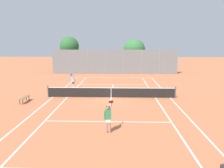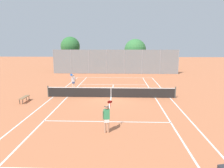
{
  "view_description": "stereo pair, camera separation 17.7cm",
  "coord_description": "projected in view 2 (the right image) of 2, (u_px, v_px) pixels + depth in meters",
  "views": [
    {
      "loc": [
        0.71,
        -19.85,
        5.04
      ],
      "look_at": [
        0.03,
        1.5,
        1.0
      ],
      "focal_mm": 35.0,
      "sensor_mm": 36.0,
      "label": 1
    },
    {
      "loc": [
        0.89,
        -19.84,
        5.04
      ],
      "look_at": [
        0.03,
        1.5,
        1.0
      ],
      "focal_mm": 35.0,
      "sensor_mm": 36.0,
      "label": 2
    }
  ],
  "objects": [
    {
      "name": "tennis_net",
      "position": [
        111.0,
        92.0,
        20.36
      ],
      "size": [
        12.0,
        0.1,
        1.07
      ],
      "color": "#474C47",
      "rests_on": "ground"
    },
    {
      "name": "tree_behind_right",
      "position": [
        136.0,
        50.0,
        38.25
      ],
      "size": [
        3.79,
        3.79,
        5.72
      ],
      "color": "brown",
      "rests_on": "ground"
    },
    {
      "name": "loose_tennis_ball_0",
      "position": [
        149.0,
        81.0,
        28.75
      ],
      "size": [
        0.07,
        0.07,
        0.07
      ],
      "primitive_type": "sphere",
      "color": "#D1DB33",
      "rests_on": "ground"
    },
    {
      "name": "courtside_bench",
      "position": [
        24.0,
        98.0,
        18.75
      ],
      "size": [
        0.36,
        1.5,
        0.47
      ],
      "color": "olive",
      "rests_on": "ground"
    },
    {
      "name": "player_far_left",
      "position": [
        73.0,
        81.0,
        24.07
      ],
      "size": [
        0.46,
        0.88,
        1.77
      ],
      "color": "beige",
      "rests_on": "ground"
    },
    {
      "name": "court_line_markings",
      "position": [
        111.0,
        97.0,
        20.45
      ],
      "size": [
        11.1,
        23.9,
        0.01
      ],
      "color": "white",
      "rests_on": "ground"
    },
    {
      "name": "loose_tennis_ball_3",
      "position": [
        80.0,
        90.0,
        23.29
      ],
      "size": [
        0.07,
        0.07,
        0.07
      ],
      "primitive_type": "sphere",
      "color": "#D1DB33",
      "rests_on": "ground"
    },
    {
      "name": "back_fence",
      "position": [
        115.0,
        62.0,
        35.76
      ],
      "size": [
        20.6,
        0.08,
        3.97
      ],
      "color": "gray",
      "rests_on": "ground"
    },
    {
      "name": "loose_tennis_ball_2",
      "position": [
        153.0,
        86.0,
        25.85
      ],
      "size": [
        0.07,
        0.07,
        0.07
      ],
      "primitive_type": "sphere",
      "color": "#D1DB33",
      "rests_on": "ground"
    },
    {
      "name": "loose_tennis_ball_4",
      "position": [
        111.0,
        81.0,
        29.44
      ],
      "size": [
        0.07,
        0.07,
        0.07
      ],
      "primitive_type": "sphere",
      "color": "#D1DB33",
      "rests_on": "ground"
    },
    {
      "name": "loose_tennis_ball_1",
      "position": [
        137.0,
        82.0,
        28.59
      ],
      "size": [
        0.07,
        0.07,
        0.07
      ],
      "primitive_type": "sphere",
      "color": "#D1DB33",
      "rests_on": "ground"
    },
    {
      "name": "ground_plane",
      "position": [
        111.0,
        97.0,
        20.45
      ],
      "size": [
        120.0,
        120.0,
        0.0
      ],
      "primitive_type": "plane",
      "color": "#C67047"
    },
    {
      "name": "player_near_side",
      "position": [
        107.0,
        117.0,
        12.27
      ],
      "size": [
        0.57,
        0.81,
        1.77
      ],
      "color": "tan",
      "rests_on": "ground"
    },
    {
      "name": "tree_behind_left",
      "position": [
        70.0,
        47.0,
        38.98
      ],
      "size": [
        3.4,
        3.4,
        6.13
      ],
      "color": "brown",
      "rests_on": "ground"
    }
  ]
}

